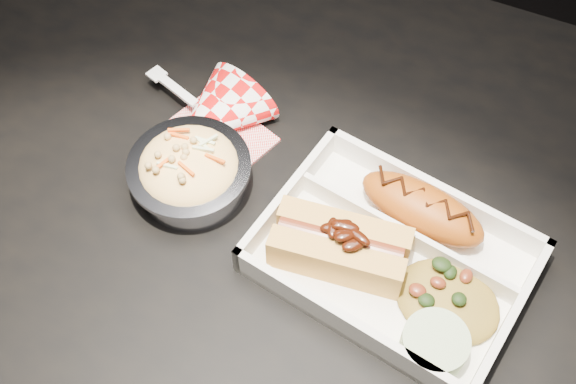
{
  "coord_description": "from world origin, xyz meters",
  "views": [
    {
      "loc": [
        0.15,
        -0.35,
        1.38
      ],
      "look_at": [
        -0.01,
        -0.01,
        0.81
      ],
      "focal_mm": 45.0,
      "sensor_mm": 36.0,
      "label": 1
    }
  ],
  "objects_px": {
    "dining_table": "(300,262)",
    "hotdog": "(340,245)",
    "fried_pastry": "(422,208)",
    "foil_coleslaw_cup": "(190,170)",
    "napkin_fork": "(212,119)",
    "food_tray": "(392,259)"
  },
  "relations": [
    {
      "from": "fried_pastry",
      "to": "dining_table",
      "type": "bearing_deg",
      "value": -156.46
    },
    {
      "from": "napkin_fork",
      "to": "hotdog",
      "type": "bearing_deg",
      "value": -8.29
    },
    {
      "from": "fried_pastry",
      "to": "napkin_fork",
      "type": "distance_m",
      "value": 0.25
    },
    {
      "from": "food_tray",
      "to": "foil_coleslaw_cup",
      "type": "bearing_deg",
      "value": -170.85
    },
    {
      "from": "napkin_fork",
      "to": "fried_pastry",
      "type": "bearing_deg",
      "value": 13.39
    },
    {
      "from": "food_tray",
      "to": "fried_pastry",
      "type": "relative_size",
      "value": 2.06
    },
    {
      "from": "food_tray",
      "to": "napkin_fork",
      "type": "xyz_separation_m",
      "value": [
        -0.24,
        0.08,
        0.01
      ]
    },
    {
      "from": "hotdog",
      "to": "foil_coleslaw_cup",
      "type": "height_order",
      "value": "hotdog"
    },
    {
      "from": "dining_table",
      "to": "hotdog",
      "type": "bearing_deg",
      "value": -26.97
    },
    {
      "from": "dining_table",
      "to": "hotdog",
      "type": "distance_m",
      "value": 0.14
    },
    {
      "from": "dining_table",
      "to": "food_tray",
      "type": "bearing_deg",
      "value": -3.96
    },
    {
      "from": "fried_pastry",
      "to": "napkin_fork",
      "type": "height_order",
      "value": "napkin_fork"
    },
    {
      "from": "hotdog",
      "to": "foil_coleslaw_cup",
      "type": "bearing_deg",
      "value": 166.06
    },
    {
      "from": "fried_pastry",
      "to": "napkin_fork",
      "type": "relative_size",
      "value": 0.77
    },
    {
      "from": "dining_table",
      "to": "foil_coleslaw_cup",
      "type": "distance_m",
      "value": 0.17
    },
    {
      "from": "fried_pastry",
      "to": "hotdog",
      "type": "relative_size",
      "value": 0.97
    },
    {
      "from": "fried_pastry",
      "to": "foil_coleslaw_cup",
      "type": "relative_size",
      "value": 1.05
    },
    {
      "from": "hotdog",
      "to": "food_tray",
      "type": "bearing_deg",
      "value": 14.03
    },
    {
      "from": "foil_coleslaw_cup",
      "to": "napkin_fork",
      "type": "distance_m",
      "value": 0.08
    },
    {
      "from": "foil_coleslaw_cup",
      "to": "fried_pastry",
      "type": "bearing_deg",
      "value": 13.62
    },
    {
      "from": "hotdog",
      "to": "napkin_fork",
      "type": "height_order",
      "value": "napkin_fork"
    },
    {
      "from": "food_tray",
      "to": "hotdog",
      "type": "bearing_deg",
      "value": -149.23
    }
  ]
}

